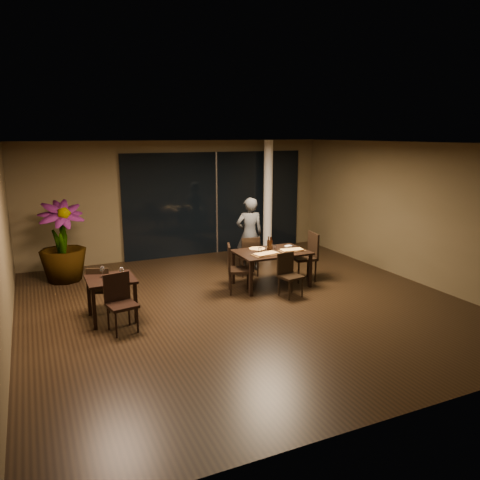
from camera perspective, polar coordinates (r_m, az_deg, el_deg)
name	(u,v)px	position (r m, az deg, el deg)	size (l,w,h in m)	color
ground	(244,304)	(8.97, 0.54, -7.84)	(8.00, 8.00, 0.00)	black
wall_back	(179,199)	(12.30, -7.45, 4.96)	(8.00, 0.10, 3.00)	#443924
wall_front	(405,295)	(5.29, 19.51, -6.34)	(8.00, 0.10, 3.00)	#443924
wall_right	(413,212)	(10.87, 20.33, 3.23)	(0.10, 8.00, 3.00)	#443924
ceiling	(245,142)	(8.39, 0.58, 11.84)	(8.00, 8.00, 0.04)	silver
window_panel	(216,203)	(12.56, -2.93, 4.52)	(5.00, 0.06, 2.70)	black
column	(268,196)	(12.84, 3.42, 5.37)	(0.24, 0.24, 3.00)	white
main_table	(271,255)	(9.87, 3.86, -1.80)	(1.50, 1.00, 0.75)	black
side_table	(111,285)	(8.38, -15.47, -5.31)	(0.80, 0.80, 0.75)	black
chair_main_far	(249,254)	(10.54, 1.16, -1.73)	(0.49, 0.49, 0.92)	black
chair_main_near	(288,272)	(9.34, 5.92, -3.93)	(0.46, 0.46, 0.86)	black
chair_main_left	(235,266)	(9.44, -0.63, -3.20)	(0.59, 0.59, 1.00)	black
chair_main_right	(308,254)	(10.38, 8.25, -1.66)	(0.55, 0.55, 1.05)	black
chair_side_far	(100,287)	(8.82, -16.74, -5.49)	(0.50, 0.50, 0.85)	black
chair_side_near	(120,299)	(7.93, -14.43, -7.01)	(0.51, 0.51, 0.95)	black
diner	(249,234)	(10.93, 1.16, 0.70)	(0.59, 0.39, 1.73)	#2A2C2F
potted_plant	(62,242)	(10.82, -20.87, -0.21)	(0.96, 0.96, 1.76)	#1A501B
pizza_board_left	(266,255)	(9.56, 3.20, -1.78)	(0.58, 0.29, 0.01)	#402A14
pizza_board_right	(292,251)	(9.91, 6.33, -1.30)	(0.55, 0.27, 0.01)	#432C15
oblong_pizza_left	(266,254)	(9.55, 3.20, -1.68)	(0.48, 0.22, 0.02)	maroon
oblong_pizza_right	(292,250)	(9.91, 6.33, -1.21)	(0.44, 0.20, 0.02)	maroon
round_pizza	(257,249)	(10.01, 2.10, -1.09)	(0.33, 0.33, 0.01)	#A92512
bottle_a	(270,244)	(9.84, 3.74, -0.49)	(0.07, 0.07, 0.30)	black
bottle_b	(271,244)	(9.86, 3.82, -0.47)	(0.07, 0.07, 0.30)	black
bottle_c	(269,243)	(9.93, 3.50, -0.39)	(0.06, 0.06, 0.29)	black
tumbler_left	(260,250)	(9.79, 2.46, -1.19)	(0.08, 0.08, 0.09)	white
tumbler_right	(275,247)	(10.06, 4.31, -0.85)	(0.07, 0.07, 0.08)	white
napkin_near	(297,250)	(10.00, 6.93, -1.19)	(0.18, 0.10, 0.01)	white
napkin_far	(289,246)	(10.33, 5.96, -0.71)	(0.18, 0.10, 0.01)	white
wine_glass_a	(102,272)	(8.40, -16.43, -3.75)	(0.08, 0.08, 0.19)	white
wine_glass_b	(122,273)	(8.26, -14.22, -3.91)	(0.08, 0.08, 0.19)	white
side_napkin	(114,280)	(8.18, -15.11, -4.75)	(0.18, 0.11, 0.01)	silver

